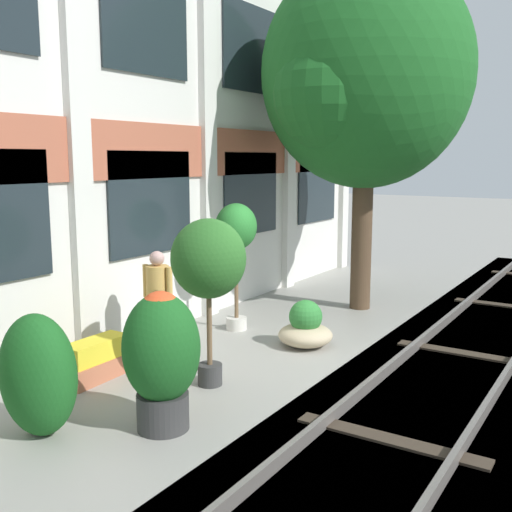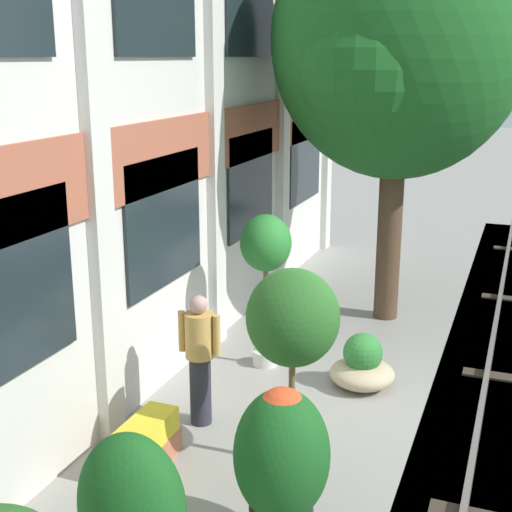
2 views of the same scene
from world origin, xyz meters
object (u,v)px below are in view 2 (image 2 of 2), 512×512
object	(u,v)px
potted_plant_wide_bowl	(362,366)
potted_plant_tall_urn	(266,251)
potted_plant_ribbed_drum	(282,460)
resident_by_doorway	(200,356)
potted_plant_square_trough	(144,447)
topiary_hedge	(132,507)
broadleaf_tree	(399,47)
potted_plant_low_pan	(293,322)

from	to	relation	value
potted_plant_wide_bowl	potted_plant_tall_urn	xyz separation A→B (m)	(0.18, 1.46, 1.41)
potted_plant_ribbed_drum	resident_by_doorway	distance (m)	2.46
potted_plant_square_trough	topiary_hedge	bearing A→B (deg)	-153.30
potted_plant_square_trough	resident_by_doorway	world-z (taller)	resident_by_doorway
potted_plant_square_trough	potted_plant_ribbed_drum	size ratio (longest dim) A/B	0.67
broadleaf_tree	potted_plant_wide_bowl	bearing A→B (deg)	-175.25
resident_by_doorway	potted_plant_ribbed_drum	bearing A→B (deg)	39.12
potted_plant_square_trough	potted_plant_low_pan	world-z (taller)	potted_plant_low_pan
potted_plant_ribbed_drum	potted_plant_tall_urn	bearing A→B (deg)	22.41
broadleaf_tree	potted_plant_square_trough	world-z (taller)	broadleaf_tree
potted_plant_wide_bowl	topiary_hedge	xyz separation A→B (m)	(-4.31, 0.98, 0.39)
potted_plant_ribbed_drum	potted_plant_low_pan	bearing A→B (deg)	14.61
potted_plant_square_trough	potted_plant_wide_bowl	distance (m)	3.31
potted_plant_low_pan	potted_plant_square_trough	bearing A→B (deg)	114.52
potted_plant_low_pan	topiary_hedge	bearing A→B (deg)	162.21
potted_plant_ribbed_drum	topiary_hedge	size ratio (longest dim) A/B	1.16
potted_plant_wide_bowl	resident_by_doorway	xyz separation A→B (m)	(-1.68, 1.60, 0.59)
potted_plant_wide_bowl	potted_plant_ribbed_drum	bearing A→B (deg)	-179.10
resident_by_doorway	topiary_hedge	size ratio (longest dim) A/B	1.20
potted_plant_square_trough	potted_plant_ribbed_drum	distance (m)	2.01
potted_plant_wide_bowl	potted_plant_low_pan	xyz separation A→B (m)	(-2.16, 0.29, 1.37)
potted_plant_wide_bowl	topiary_hedge	size ratio (longest dim) A/B	0.65
potted_plant_tall_urn	resident_by_doorway	distance (m)	2.05
potted_plant_wide_bowl	topiary_hedge	distance (m)	4.44
potted_plant_square_trough	potted_plant_tall_urn	distance (m)	3.34
potted_plant_square_trough	potted_plant_tall_urn	size ratio (longest dim) A/B	0.47
broadleaf_tree	potted_plant_square_trough	size ratio (longest dim) A/B	6.42
broadleaf_tree	potted_plant_ribbed_drum	xyz separation A→B (m)	(-6.28, -0.29, -3.57)
potted_plant_low_pan	potted_plant_ribbed_drum	xyz separation A→B (m)	(-1.33, -0.35, -0.77)
potted_plant_low_pan	resident_by_doorway	bearing A→B (deg)	70.02
broadleaf_tree	potted_plant_low_pan	distance (m)	5.68
potted_plant_square_trough	potted_plant_wide_bowl	bearing A→B (deg)	-31.62
potted_plant_wide_bowl	potted_plant_tall_urn	size ratio (longest dim) A/B	0.39
broadleaf_tree	topiary_hedge	xyz separation A→B (m)	(-7.09, 0.75, -3.78)
potted_plant_square_trough	potted_plant_wide_bowl	xyz separation A→B (m)	(2.82, -1.74, 0.03)
potted_plant_low_pan	resident_by_doorway	xyz separation A→B (m)	(0.48, 1.31, -0.78)
resident_by_doorway	topiary_hedge	xyz separation A→B (m)	(-2.63, -0.62, -0.20)
resident_by_doorway	topiary_hedge	world-z (taller)	resident_by_doorway
potted_plant_wide_bowl	broadleaf_tree	bearing A→B (deg)	4.75
potted_plant_wide_bowl	potted_plant_low_pan	size ratio (longest dim) A/B	0.39
potted_plant_ribbed_drum	resident_by_doorway	size ratio (longest dim) A/B	0.96
potted_plant_tall_urn	resident_by_doorway	xyz separation A→B (m)	(-1.87, 0.14, -0.83)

